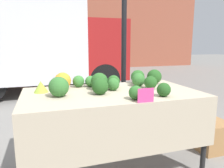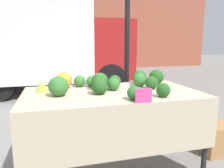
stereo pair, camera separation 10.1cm
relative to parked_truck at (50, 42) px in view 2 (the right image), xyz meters
name	(u,v)px [view 2 (the right image)]	position (x,y,z in m)	size (l,w,h in m)	color
ground_plane	(112,166)	(0.64, -4.21, -1.34)	(40.00, 40.00, 0.00)	gray
building_facade	(62,2)	(0.64, 5.33, 1.99)	(16.00, 0.60, 6.67)	brown
tent_pole	(127,44)	(1.07, -3.39, -0.06)	(0.07, 0.07, 2.57)	black
parked_truck	(50,42)	(0.00, 0.00, 0.00)	(3.97, 2.29, 2.50)	silver
market_table	(114,103)	(0.64, -4.27, -0.62)	(1.74, 0.96, 0.82)	tan
orange_cauliflower	(64,80)	(0.18, -3.90, -0.44)	(0.18, 0.18, 0.18)	orange
romanesco_head	(42,86)	(-0.04, -4.02, -0.47)	(0.14, 0.14, 0.11)	#93B238
broccoli_head_0	(140,80)	(1.01, -4.02, -0.45)	(0.15, 0.15, 0.15)	#336B2D
broccoli_head_1	(100,81)	(0.54, -4.07, -0.43)	(0.18, 0.18, 0.18)	#285B23
broccoli_head_2	(114,84)	(0.67, -4.14, -0.46)	(0.13, 0.13, 0.13)	#336B2D
broccoli_head_3	(163,90)	(1.03, -4.54, -0.46)	(0.13, 0.13, 0.13)	#23511E
broccoli_head_4	(100,86)	(0.49, -4.28, -0.44)	(0.16, 0.16, 0.16)	#23511E
broccoli_head_5	(80,81)	(0.36, -3.86, -0.46)	(0.13, 0.13, 0.13)	#387533
broccoli_head_6	(140,77)	(1.07, -3.86, -0.44)	(0.17, 0.17, 0.17)	#285B23
broccoli_head_7	(156,77)	(1.26, -3.94, -0.44)	(0.17, 0.17, 0.17)	#23511E
broccoli_head_8	(152,83)	(1.08, -4.19, -0.45)	(0.14, 0.14, 0.14)	#23511E
broccoli_head_9	(92,81)	(0.49, -3.88, -0.46)	(0.12, 0.12, 0.12)	#387533
broccoli_head_10	(134,93)	(0.74, -4.56, -0.46)	(0.12, 0.12, 0.12)	#2D6628
broccoli_head_11	(58,86)	(0.11, -4.25, -0.43)	(0.18, 0.18, 0.18)	#336B2D
broccoli_head_12	(115,81)	(0.72, -4.00, -0.46)	(0.14, 0.14, 0.14)	#285B23
price_sign	(144,96)	(0.78, -4.67, -0.46)	(0.14, 0.01, 0.12)	#E53D84
produce_crate	(216,138)	(1.93, -4.23, -1.16)	(0.40, 0.34, 0.35)	#9E7042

